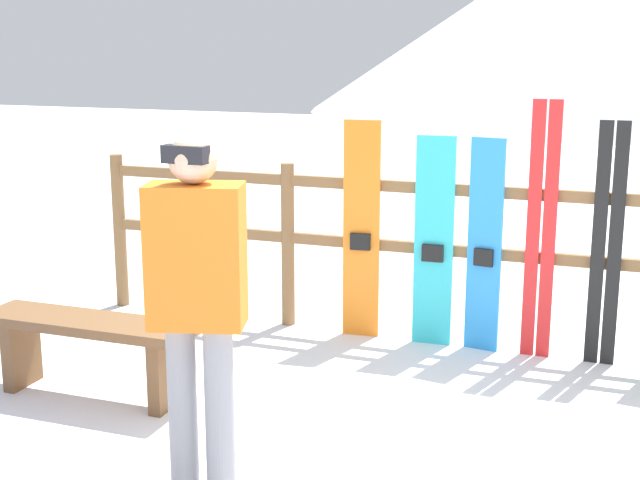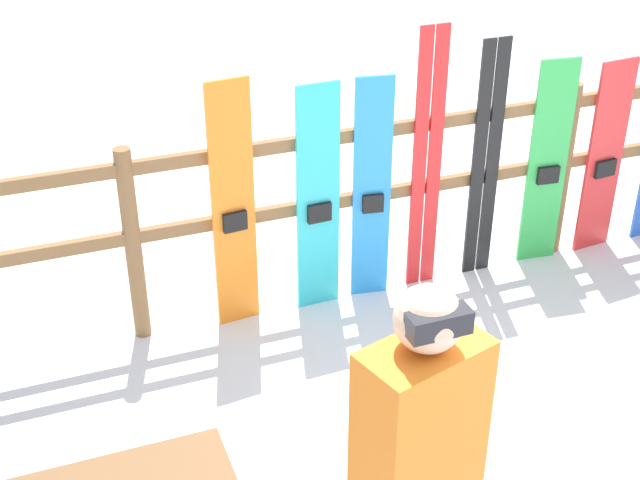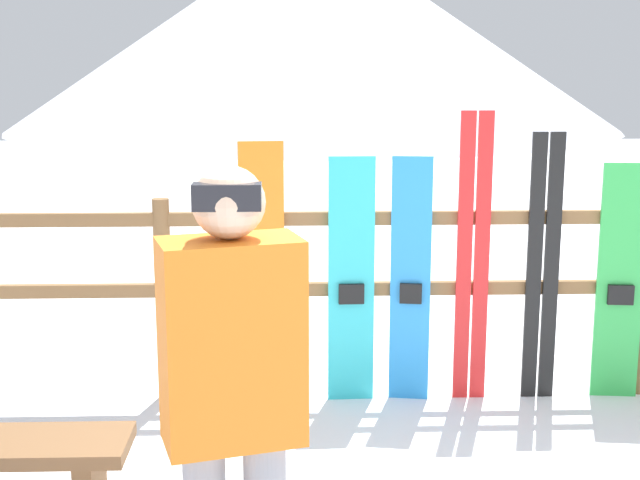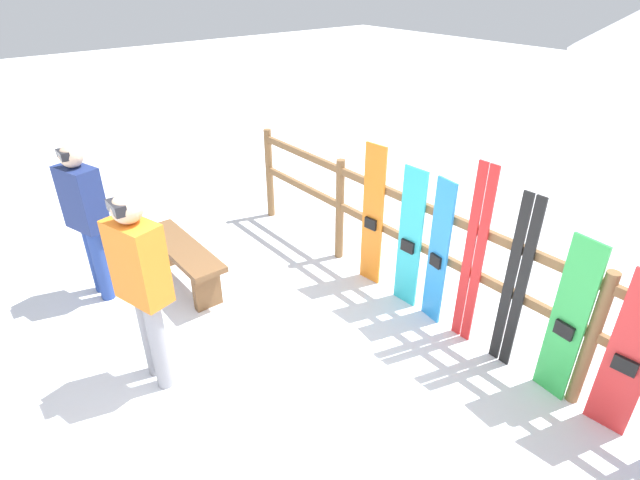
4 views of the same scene
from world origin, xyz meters
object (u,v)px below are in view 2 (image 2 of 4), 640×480
at_px(ski_pair_red, 427,162).
at_px(snowboard_green, 547,164).
at_px(snowboard_orange, 233,209).
at_px(snowboard_cyan, 318,201).
at_px(ski_pair_black, 486,161).
at_px(person_orange, 418,462).
at_px(snowboard_red, 605,158).
at_px(snowboard_blue, 372,192).

height_order(ski_pair_red, snowboard_green, ski_pair_red).
relative_size(snowboard_orange, ski_pair_red, 0.90).
distance_m(snowboard_cyan, ski_pair_black, 1.16).
height_order(person_orange, ski_pair_red, ski_pair_red).
height_order(snowboard_orange, ski_pair_black, ski_pair_black).
height_order(ski_pair_red, ski_pair_black, ski_pair_red).
distance_m(person_orange, snowboard_green, 3.30).
bearing_deg(snowboard_red, snowboard_cyan, 180.00).
xyz_separation_m(snowboard_orange, ski_pair_red, (1.26, 0.00, 0.09)).
relative_size(snowboard_orange, snowboard_blue, 1.06).
height_order(person_orange, snowboard_cyan, person_orange).
relative_size(person_orange, snowboard_red, 1.25).
relative_size(snowboard_cyan, snowboard_red, 1.08).
bearing_deg(snowboard_cyan, person_orange, -102.48).
bearing_deg(person_orange, snowboard_cyan, 77.52).
height_order(snowboard_orange, snowboard_green, snowboard_orange).
distance_m(ski_pair_red, snowboard_red, 1.37).
distance_m(ski_pair_red, snowboard_green, 0.91).
relative_size(person_orange, snowboard_blue, 1.16).
relative_size(ski_pair_black, snowboard_red, 1.18).
xyz_separation_m(snowboard_orange, snowboard_green, (2.16, -0.00, -0.07)).
distance_m(ski_pair_black, snowboard_red, 0.94).
relative_size(ski_pair_red, snowboard_green, 1.21).
bearing_deg(snowboard_cyan, snowboard_orange, 179.99).
bearing_deg(snowboard_blue, ski_pair_red, 0.53).
relative_size(ski_pair_black, snowboard_green, 1.13).
height_order(snowboard_blue, ski_pair_red, ski_pair_red).
bearing_deg(snowboard_cyan, snowboard_green, -0.00).
height_order(person_orange, snowboard_red, person_orange).
height_order(snowboard_green, snowboard_red, snowboard_green).
distance_m(snowboard_orange, snowboard_green, 2.16).
bearing_deg(snowboard_green, snowboard_orange, 180.00).
xyz_separation_m(person_orange, snowboard_red, (2.63, 2.47, -0.32)).
distance_m(person_orange, ski_pair_red, 2.78).
height_order(snowboard_blue, snowboard_green, snowboard_blue).
xyz_separation_m(person_orange, ski_pair_black, (1.70, 2.47, -0.19)).
bearing_deg(snowboard_green, snowboard_cyan, 180.00).
distance_m(person_orange, snowboard_blue, 2.64).
bearing_deg(ski_pair_red, snowboard_orange, -179.85).
distance_m(snowboard_green, snowboard_red, 0.46).
height_order(snowboard_orange, snowboard_cyan, snowboard_orange).
relative_size(snowboard_cyan, snowboard_green, 1.03).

